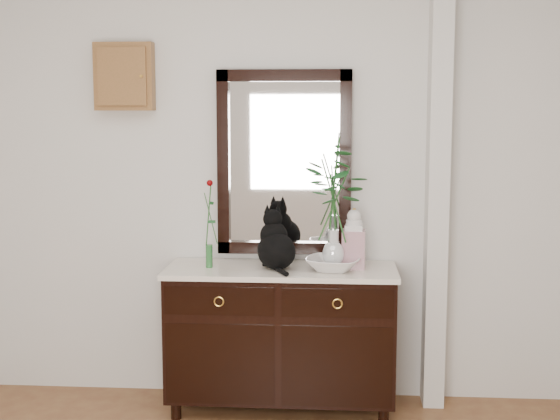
# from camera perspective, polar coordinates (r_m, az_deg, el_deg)

# --- Properties ---
(wall_back) EXTENTS (3.60, 0.04, 2.70)m
(wall_back) POSITION_cam_1_polar(r_m,az_deg,el_deg) (4.69, -0.91, 2.39)
(wall_back) COLOR silver
(wall_back) RESTS_ON ground
(pilaster) EXTENTS (0.12, 0.20, 2.70)m
(pilaster) POSITION_cam_1_polar(r_m,az_deg,el_deg) (4.63, 11.44, 2.17)
(pilaster) COLOR silver
(pilaster) RESTS_ON ground
(sideboard) EXTENTS (1.33, 0.52, 0.82)m
(sideboard) POSITION_cam_1_polar(r_m,az_deg,el_deg) (4.60, 0.09, -8.84)
(sideboard) COLOR black
(sideboard) RESTS_ON ground
(wall_mirror) EXTENTS (0.80, 0.06, 1.10)m
(wall_mirror) POSITION_cam_1_polar(r_m,az_deg,el_deg) (4.66, 0.30, 3.47)
(wall_mirror) COLOR black
(wall_mirror) RESTS_ON wall_back
(key_cabinet) EXTENTS (0.35, 0.10, 0.40)m
(key_cabinet) POSITION_cam_1_polar(r_m,az_deg,el_deg) (4.78, -11.31, 9.55)
(key_cabinet) COLOR brown
(key_cabinet) RESTS_ON wall_back
(cat) EXTENTS (0.34, 0.37, 0.35)m
(cat) POSITION_cam_1_polar(r_m,az_deg,el_deg) (4.45, -0.27, -2.13)
(cat) COLOR black
(cat) RESTS_ON sideboard
(lotus_bowl) EXTENTS (0.37, 0.37, 0.07)m
(lotus_bowl) POSITION_cam_1_polar(r_m,az_deg,el_deg) (4.44, 3.91, -3.96)
(lotus_bowl) COLOR white
(lotus_bowl) RESTS_ON sideboard
(vase_branches) EXTENTS (0.40, 0.40, 0.75)m
(vase_branches) POSITION_cam_1_polar(r_m,az_deg,el_deg) (4.38, 3.95, 0.62)
(vase_branches) COLOR silver
(vase_branches) RESTS_ON lotus_bowl
(bud_vase_rose) EXTENTS (0.08, 0.08, 0.52)m
(bud_vase_rose) POSITION_cam_1_polar(r_m,az_deg,el_deg) (4.49, -5.23, -0.96)
(bud_vase_rose) COLOR #2B6A32
(bud_vase_rose) RESTS_ON sideboard
(ginger_jar) EXTENTS (0.14, 0.14, 0.35)m
(ginger_jar) POSITION_cam_1_polar(r_m,az_deg,el_deg) (4.49, 5.42, -2.04)
(ginger_jar) COLOR silver
(ginger_jar) RESTS_ON sideboard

